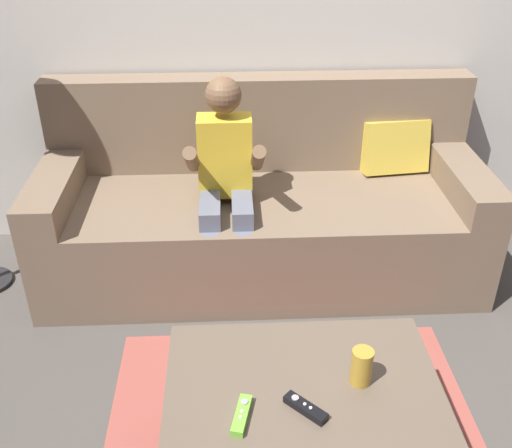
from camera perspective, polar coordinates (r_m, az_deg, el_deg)
The scene contains 7 objects.
ground_plane at distance 2.32m, azimuth 7.98°, elevation -19.41°, with size 9.49×9.49×0.00m, color #4C4742.
couch at distance 2.97m, azimuth 0.61°, elevation 1.22°, with size 2.10×0.80×0.92m.
person_seated_on_couch at distance 2.67m, azimuth -2.92°, elevation 4.22°, with size 0.34×0.42×1.02m.
coffee_table at distance 1.91m, azimuth 4.54°, elevation -16.08°, with size 0.84×0.62×0.42m.
game_remote_black_near_edge at distance 1.81m, azimuth 4.73°, elevation -17.05°, with size 0.13×0.12×0.03m.
game_remote_lime_center at distance 1.79m, azimuth -1.37°, elevation -17.75°, with size 0.07×0.14×0.03m.
soda_can at distance 1.88m, azimuth 10.03°, elevation -13.24°, with size 0.07×0.07×0.12m, color #B78C2D.
Camera 1 is at (-0.38, -1.46, 1.77)m, focal length 41.99 mm.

